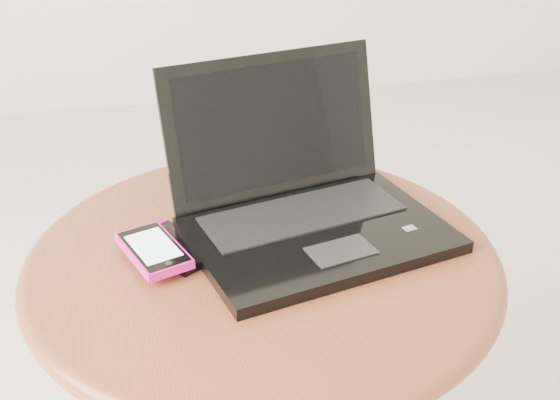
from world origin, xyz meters
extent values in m
cylinder|color=#5C2C10|center=(-0.01, 0.10, 0.24)|extent=(0.10, 0.10, 0.43)
cylinder|color=brown|center=(-0.01, 0.10, 0.47)|extent=(0.58, 0.58, 0.03)
torus|color=brown|center=(-0.01, 0.10, 0.47)|extent=(0.61, 0.61, 0.03)
cube|color=black|center=(0.07, 0.11, 0.49)|extent=(0.36, 0.29, 0.02)
cube|color=black|center=(0.06, 0.15, 0.50)|extent=(0.28, 0.15, 0.00)
cube|color=black|center=(0.08, 0.05, 0.50)|extent=(0.09, 0.07, 0.00)
cube|color=red|center=(0.18, 0.08, 0.50)|extent=(0.02, 0.02, 0.00)
cube|color=black|center=(0.04, 0.24, 0.60)|extent=(0.32, 0.12, 0.19)
cube|color=black|center=(0.04, 0.24, 0.60)|extent=(0.28, 0.10, 0.16)
cube|color=black|center=(-0.12, 0.13, 0.49)|extent=(0.12, 0.13, 0.01)
cube|color=#B50A75|center=(-0.15, 0.17, 0.49)|extent=(0.06, 0.04, 0.00)
cube|color=#D9188C|center=(-0.15, 0.10, 0.50)|extent=(0.09, 0.12, 0.01)
cube|color=black|center=(-0.15, 0.10, 0.51)|extent=(0.08, 0.12, 0.00)
cube|color=silver|center=(-0.15, 0.10, 0.51)|extent=(0.07, 0.09, 0.00)
cylinder|color=black|center=(-0.13, 0.06, 0.51)|extent=(0.01, 0.01, 0.00)
camera|label=1|loc=(-0.16, -0.64, 0.96)|focal=44.87mm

